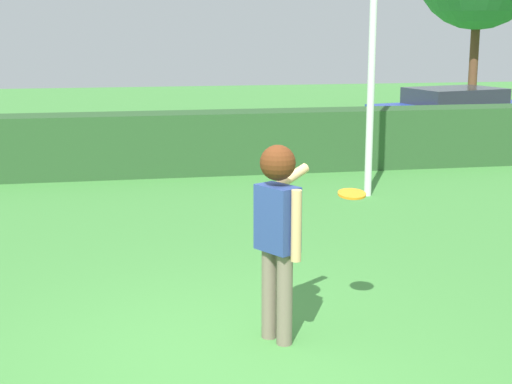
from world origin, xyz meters
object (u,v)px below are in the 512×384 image
person (278,221)px  lamppost (374,4)px  frisbee (352,194)px  parked_car_blue (454,110)px

person → lamppost: lamppost is taller
person → frisbee: bearing=21.2°
person → parked_car_blue: person is taller
frisbee → person: bearing=-158.8°
frisbee → lamppost: bearing=69.3°
person → frisbee: size_ratio=6.81×
lamppost → parked_car_blue: lamppost is taller
parked_car_blue → frisbee: bearing=-119.2°
frisbee → lamppost: lamppost is taller
person → lamppost: bearing=63.7°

